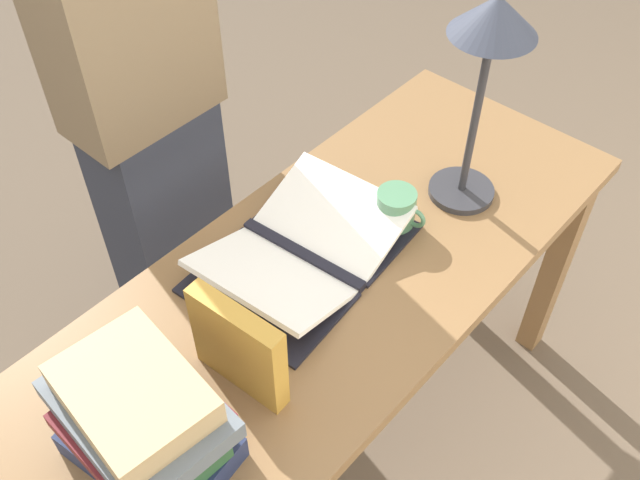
% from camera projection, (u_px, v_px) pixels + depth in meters
% --- Properties ---
extents(ground_plane, '(12.00, 12.00, 0.00)m').
position_uv_depth(ground_plane, '(330.00, 440.00, 2.03)').
color(ground_plane, brown).
extents(reading_desk, '(1.46, 0.59, 0.75)m').
position_uv_depth(reading_desk, '(333.00, 303.00, 1.57)').
color(reading_desk, brown).
rests_on(reading_desk, ground_plane).
extents(open_book, '(0.49, 0.36, 0.08)m').
position_uv_depth(open_book, '(303.00, 251.00, 1.49)').
color(open_book, black).
rests_on(open_book, reading_desk).
extents(book_stack_tall, '(0.22, 0.30, 0.22)m').
position_uv_depth(book_stack_tall, '(143.00, 422.00, 1.13)').
color(book_stack_tall, '#1E284C').
rests_on(book_stack_tall, reading_desk).
extents(book_standing_upright, '(0.05, 0.20, 0.20)m').
position_uv_depth(book_standing_upright, '(238.00, 347.00, 1.23)').
color(book_standing_upright, '#BC8933').
rests_on(book_standing_upright, reading_desk).
extents(reading_lamp, '(0.17, 0.17, 0.49)m').
position_uv_depth(reading_lamp, '(490.00, 46.00, 1.37)').
color(reading_lamp, '#2D2D33').
rests_on(reading_lamp, reading_desk).
extents(coffee_mug, '(0.09, 0.12, 0.09)m').
position_uv_depth(coffee_mug, '(396.00, 209.00, 1.54)').
color(coffee_mug, '#4C7F5B').
rests_on(coffee_mug, reading_desk).
extents(person_reader, '(0.36, 0.22, 1.73)m').
position_uv_depth(person_reader, '(143.00, 105.00, 1.70)').
color(person_reader, '#2D3342').
rests_on(person_reader, ground_plane).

